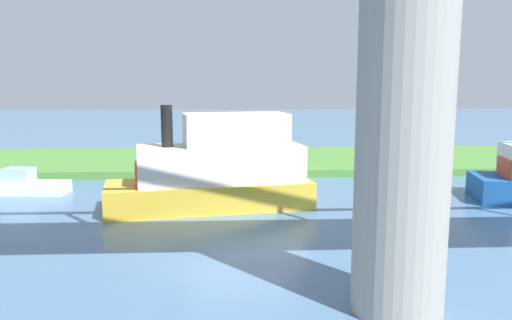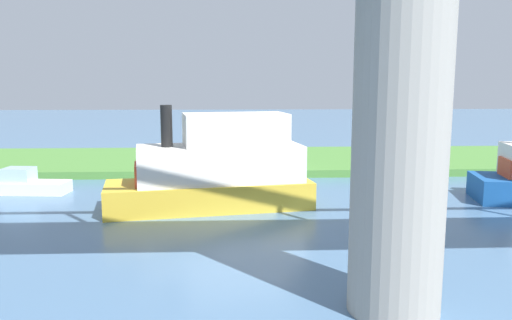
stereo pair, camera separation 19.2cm
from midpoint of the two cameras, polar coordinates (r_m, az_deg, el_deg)
ground_plane at (r=33.58m, az=1.75°, el=-2.04°), size 160.00×160.00×0.00m
grassy_bank at (r=39.44m, az=1.12°, el=-0.03°), size 80.00×12.00×0.50m
bridge_pylon at (r=14.06m, az=16.27°, el=4.80°), size 2.54×2.54×10.90m
person_on_bank at (r=34.37m, az=-6.09°, el=0.20°), size 0.40×0.40×1.39m
mooring_post at (r=35.06m, az=-2.14°, el=0.13°), size 0.20×0.20×1.06m
houseboat_blue at (r=25.63m, az=-4.27°, el=-1.12°), size 10.60×5.13×5.19m
skiff_small at (r=31.82m, az=-24.06°, el=-2.48°), size 4.53×2.01×1.46m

